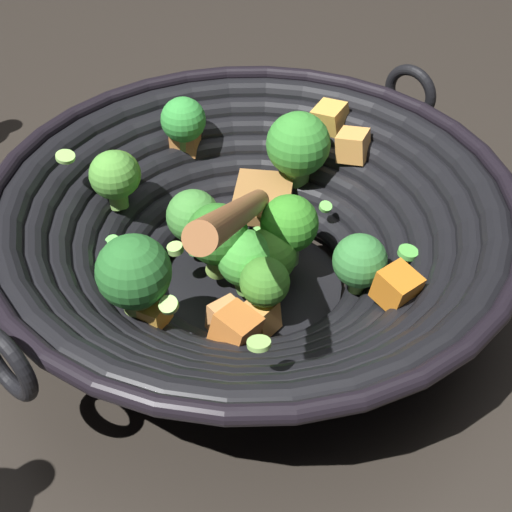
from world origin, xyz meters
TOP-DOWN VIEW (x-y plane):
  - ground_plane at (0.00, 0.00)m, footprint 4.00×4.00m
  - wok at (-0.00, -0.00)m, footprint 0.43×0.42m

SIDE VIEW (x-z plane):
  - ground_plane at x=0.00m, z-range 0.00..0.00m
  - wok at x=0.00m, z-range -0.04..0.18m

